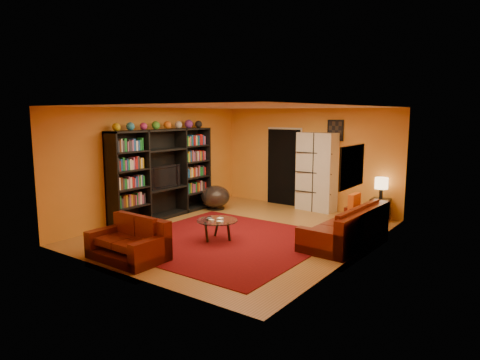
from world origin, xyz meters
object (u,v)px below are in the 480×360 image
Objects in this scene: coffee_table at (217,222)px; storage_cabinet at (317,172)px; entertainment_unit at (163,174)px; tv at (163,177)px; bowl_chair at (215,197)px; sofa at (350,229)px; side_table at (380,209)px; table_lamp at (381,184)px; loveseat at (131,242)px.

coffee_table is 3.62m from storage_cabinet.
entertainment_unit is 3.85m from storage_cabinet.
tv is 1.65m from bowl_chair.
sofa is 1.14× the size of storage_cabinet.
table_lamp is at bearing -90.00° from side_table.
sofa is at bearing -81.39° from tv.
tv is 5.10m from table_lamp.
coffee_table is at bearing -146.52° from sofa.
entertainment_unit reaches higher than coffee_table.
storage_cabinet is at bearing 130.79° from sofa.
side_table is at bearing 59.41° from coffee_table.
table_lamp is at bearing -25.52° from loveseat.
entertainment_unit is 3.75× the size of coffee_table.
sofa is at bearing -46.23° from storage_cabinet.
storage_cabinet is 2.68m from bowl_chair.
table_lamp is (4.25, 2.82, -0.13)m from tv.
coffee_table is 1.60× the size of table_lamp.
loveseat is 0.68× the size of storage_cabinet.
storage_cabinet is 3.97× the size of table_lamp.
table_lamp reaches higher than loveseat.
entertainment_unit is 3.20× the size of tv.
loveseat is at bearing -130.05° from sofa.
tv is at bearing -146.48° from side_table.
sofa is 2.92m from storage_cabinet.
sofa is at bearing 31.54° from coffee_table.
table_lamp is (0.00, -0.00, 0.61)m from side_table.
storage_cabinet is 2.64× the size of bowl_chair.
storage_cabinet reaches higher than loveseat.
loveseat reaches higher than coffee_table.
storage_cabinet reaches higher than coffee_table.
tv is at bearing -169.45° from sofa.
loveseat is at bearing -71.91° from bowl_chair.
bowl_chair reaches higher than coffee_table.
bowl_chair is (-3.96, 0.80, 0.04)m from sofa.
entertainment_unit is at bearing -128.35° from storage_cabinet.
sofa is at bearing -87.06° from side_table.
sofa reaches higher than side_table.
loveseat is 1.77m from coffee_table.
entertainment_unit is 6.00× the size of side_table.
coffee_table is at bearing -120.59° from side_table.
entertainment_unit is 2.46m from coffee_table.
loveseat is at bearing -95.25° from storage_cabinet.
tv reaches higher than sofa.
tv reaches higher than loveseat.
coffee_table is 4.09m from table_lamp.
sofa is at bearing -40.79° from loveseat.
entertainment_unit reaches higher than sofa.
coffee_table is (-2.17, -1.33, 0.08)m from sofa.
table_lamp is at bearing 32.58° from entertainment_unit.
entertainment_unit is at bearing 36.61° from tv.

